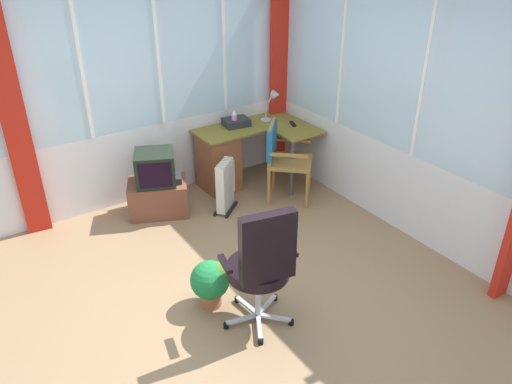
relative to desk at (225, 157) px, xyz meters
name	(u,v)px	position (x,y,z in m)	size (l,w,h in m)	color
ground	(236,304)	(-1.02, -1.90, -0.43)	(5.13, 5.40, 0.06)	#917151
north_window_panel	(124,87)	(-1.02, 0.33, 0.95)	(4.13, 0.07, 2.70)	silver
east_window_panel	(421,109)	(1.07, -1.90, 0.95)	(0.07, 4.40, 2.70)	silver
curtain_north_left	(13,114)	(-2.16, 0.25, 0.90)	(0.24, 0.07, 2.60)	red
curtain_corner	(279,68)	(0.94, 0.20, 0.90)	(0.24, 0.07, 2.60)	red
desk	(225,157)	(0.00, 0.00, 0.00)	(1.33, 0.96, 0.72)	olive
desk_lamp	(274,100)	(0.71, -0.01, 0.58)	(0.24, 0.20, 0.39)	#B2B7BC
tv_remote	(293,124)	(0.83, -0.26, 0.34)	(0.04, 0.15, 0.02)	black
spray_bottle	(234,119)	(0.19, 0.07, 0.43)	(0.06, 0.06, 0.22)	pink
paper_tray	(236,122)	(0.24, 0.10, 0.37)	(0.30, 0.23, 0.09)	#282B2D
wooden_armchair	(280,151)	(0.40, -0.58, 0.19)	(0.68, 0.68, 0.92)	olive
office_chair	(262,262)	(-1.00, -2.27, 0.24)	(0.62, 0.57, 1.12)	#B7B7BF
tv_on_stand	(158,186)	(-0.94, -0.13, -0.07)	(0.76, 0.66, 0.74)	brown
space_heater	(226,185)	(-0.27, -0.48, -0.09)	(0.38, 0.36, 0.60)	silver
potted_plant	(211,281)	(-1.21, -1.82, -0.14)	(0.34, 0.34, 0.43)	#A25939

